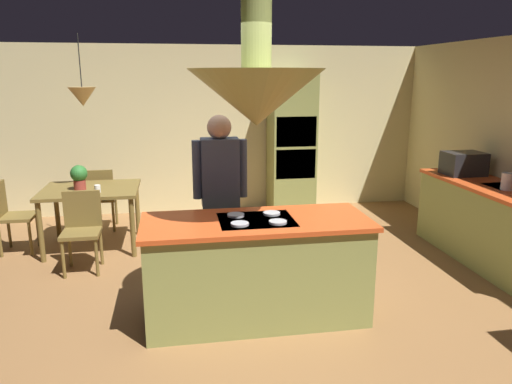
# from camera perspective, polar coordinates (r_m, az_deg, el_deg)

# --- Properties ---
(ground) EXTENTS (8.16, 8.16, 0.00)m
(ground) POSITION_cam_1_polar(r_m,az_deg,el_deg) (4.63, -0.40, -13.34)
(ground) COLOR olive
(wall_back) EXTENTS (6.80, 0.10, 2.55)m
(wall_back) POSITION_cam_1_polar(r_m,az_deg,el_deg) (7.60, -4.66, 7.38)
(wall_back) COLOR beige
(wall_back) RESTS_ON ground
(kitchen_island) EXTENTS (1.95, 0.81, 0.93)m
(kitchen_island) POSITION_cam_1_polar(r_m,az_deg,el_deg) (4.26, 0.03, -9.07)
(kitchen_island) COLOR #8C934C
(kitchen_island) RESTS_ON ground
(counter_run_right) EXTENTS (0.73, 2.19, 0.91)m
(counter_run_right) POSITION_cam_1_polar(r_m,az_deg,el_deg) (6.07, 26.17, -3.45)
(counter_run_right) COLOR #8C934C
(counter_run_right) RESTS_ON ground
(oven_tower) EXTENTS (0.66, 0.62, 2.15)m
(oven_tower) POSITION_cam_1_polar(r_m,az_deg,el_deg) (7.40, 4.21, 5.65)
(oven_tower) COLOR #8C934C
(oven_tower) RESTS_ON ground
(dining_table) EXTENTS (1.14, 0.95, 0.76)m
(dining_table) POSITION_cam_1_polar(r_m,az_deg,el_deg) (6.23, -18.99, -0.41)
(dining_table) COLOR brown
(dining_table) RESTS_ON ground
(person_at_island) EXTENTS (0.53, 0.23, 1.74)m
(person_at_island) POSITION_cam_1_polar(r_m,az_deg,el_deg) (4.70, -4.25, 0.12)
(person_at_island) COLOR tan
(person_at_island) RESTS_ON ground
(range_hood) EXTENTS (1.10, 1.10, 1.00)m
(range_hood) POSITION_cam_1_polar(r_m,az_deg,el_deg) (3.93, 0.04, 11.55)
(range_hood) COLOR #8C934C
(pendant_light_over_table) EXTENTS (0.32, 0.32, 0.82)m
(pendant_light_over_table) POSITION_cam_1_polar(r_m,az_deg,el_deg) (6.07, -19.87, 10.60)
(pendant_light_over_table) COLOR #E0B266
(chair_facing_island) EXTENTS (0.40, 0.40, 0.87)m
(chair_facing_island) POSITION_cam_1_polar(r_m,az_deg,el_deg) (5.61, -19.94, -3.74)
(chair_facing_island) COLOR brown
(chair_facing_island) RESTS_ON ground
(chair_by_back_wall) EXTENTS (0.40, 0.40, 0.87)m
(chair_by_back_wall) POSITION_cam_1_polar(r_m,az_deg,el_deg) (6.93, -18.01, -0.34)
(chair_by_back_wall) COLOR brown
(chair_by_back_wall) RESTS_ON ground
(chair_at_corner) EXTENTS (0.40, 0.40, 0.87)m
(chair_at_corner) POSITION_cam_1_polar(r_m,az_deg,el_deg) (6.49, -27.17, -2.13)
(chair_at_corner) COLOR brown
(chair_at_corner) RESTS_ON ground
(potted_plant_on_table) EXTENTS (0.20, 0.20, 0.30)m
(potted_plant_on_table) POSITION_cam_1_polar(r_m,az_deg,el_deg) (6.14, -20.24, 1.79)
(potted_plant_on_table) COLOR #99382D
(potted_plant_on_table) RESTS_ON dining_table
(cup_on_table) EXTENTS (0.07, 0.07, 0.09)m
(cup_on_table) POSITION_cam_1_polar(r_m,az_deg,el_deg) (5.95, -18.27, 0.38)
(cup_on_table) COLOR white
(cup_on_table) RESTS_ON dining_table
(canister_tea) EXTENTS (0.14, 0.14, 0.18)m
(canister_tea) POSITION_cam_1_polar(r_m,az_deg,el_deg) (5.80, 27.69, 1.11)
(canister_tea) COLOR silver
(canister_tea) RESTS_ON counter_run_right
(microwave_on_counter) EXTENTS (0.46, 0.36, 0.28)m
(microwave_on_counter) POSITION_cam_1_polar(r_m,az_deg,el_deg) (6.45, 23.39, 3.12)
(microwave_on_counter) COLOR #232326
(microwave_on_counter) RESTS_ON counter_run_right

